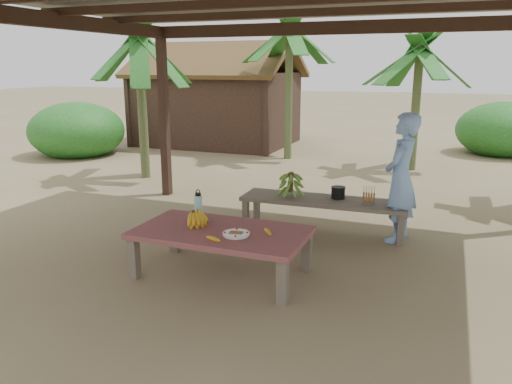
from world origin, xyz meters
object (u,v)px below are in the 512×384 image
at_px(woman, 401,178).
at_px(cooking_pot, 338,193).
at_px(work_table, 221,236).
at_px(plate, 236,234).
at_px(ripe_banana_bunch, 193,217).
at_px(bench, 324,203).
at_px(water_flask, 198,206).

bearing_deg(woman, cooking_pot, -84.92).
distance_m(work_table, cooking_pot, 2.08).
bearing_deg(plate, woman, 53.49).
bearing_deg(cooking_pot, ripe_banana_bunch, -122.66).
bearing_deg(cooking_pot, plate, -106.87).
relative_size(bench, cooking_pot, 12.26).
bearing_deg(cooking_pot, water_flask, -128.18).
bearing_deg(bench, woman, -2.53).
distance_m(water_flask, cooking_pot, 2.04).
relative_size(work_table, water_flask, 5.40).
distance_m(plate, cooking_pot, 2.11).
bearing_deg(woman, work_table, -29.40).
xyz_separation_m(bench, ripe_banana_bunch, (-1.02, -1.76, 0.20)).
distance_m(bench, cooking_pot, 0.24).
height_order(ripe_banana_bunch, woman, woman).
height_order(work_table, ripe_banana_bunch, ripe_banana_bunch).
bearing_deg(bench, water_flask, -127.46).
bearing_deg(plate, ripe_banana_bunch, 163.67).
bearing_deg(work_table, cooking_pot, 66.42).
height_order(work_table, plate, plate).
height_order(work_table, woman, woman).
bearing_deg(water_flask, work_table, -35.50).
bearing_deg(water_flask, cooking_pot, 51.82).
height_order(cooking_pot, woman, woman).
bearing_deg(work_table, ripe_banana_bunch, 171.76).
relative_size(work_table, ripe_banana_bunch, 6.05).
bearing_deg(plate, water_flask, 146.94).
relative_size(bench, woman, 1.36).
xyz_separation_m(cooking_pot, woman, (0.80, -0.11, 0.29)).
bearing_deg(work_table, bench, 69.95).
xyz_separation_m(bench, woman, (0.97, -0.02, 0.42)).
distance_m(cooking_pot, woman, 0.86).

